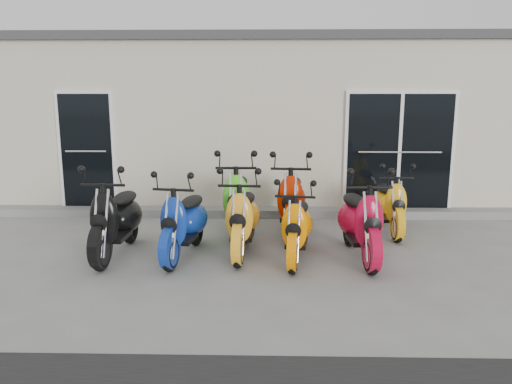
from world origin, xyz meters
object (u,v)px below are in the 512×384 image
(scooter_front_black, at_px, (116,209))
(scooter_back_yellow, at_px, (390,197))
(scooter_front_orange_a, at_px, (243,209))
(scooter_front_orange_b, at_px, (297,218))
(scooter_front_blue, at_px, (184,212))
(scooter_back_green, at_px, (237,191))
(scooter_front_red, at_px, (360,212))
(scooter_back_red, at_px, (291,192))

(scooter_front_black, bearing_deg, scooter_back_yellow, 19.81)
(scooter_front_orange_a, height_order, scooter_back_yellow, scooter_front_orange_a)
(scooter_front_orange_b, bearing_deg, scooter_front_black, -174.70)
(scooter_front_black, xyz_separation_m, scooter_front_blue, (0.96, -0.04, -0.04))
(scooter_front_blue, bearing_deg, scooter_back_green, 68.30)
(scooter_front_red, relative_size, scooter_back_red, 0.95)
(scooter_front_blue, relative_size, scooter_front_red, 0.95)
(scooter_front_orange_a, xyz_separation_m, scooter_back_yellow, (2.35, 1.13, -0.05))
(scooter_back_green, bearing_deg, scooter_front_black, -146.87)
(scooter_front_red, xyz_separation_m, scooter_back_green, (-1.76, 1.18, 0.04))
(scooter_front_black, relative_size, scooter_front_orange_b, 1.13)
(scooter_back_green, bearing_deg, scooter_front_orange_a, -83.17)
(scooter_front_orange_a, relative_size, scooter_back_green, 0.92)
(scooter_front_blue, relative_size, scooter_front_orange_a, 0.98)
(scooter_front_black, relative_size, scooter_back_yellow, 1.12)
(scooter_front_black, relative_size, scooter_front_orange_a, 1.03)
(scooter_front_red, relative_size, scooter_back_green, 0.94)
(scooter_front_black, bearing_deg, scooter_back_red, 26.86)
(scooter_back_red, bearing_deg, scooter_front_red, -48.45)
(scooter_front_orange_a, relative_size, scooter_back_yellow, 1.09)
(scooter_back_yellow, bearing_deg, scooter_front_orange_a, -155.00)
(scooter_front_blue, xyz_separation_m, scooter_front_orange_b, (1.57, -0.10, -0.04))
(scooter_front_blue, relative_size, scooter_back_yellow, 1.06)
(scooter_back_green, height_order, scooter_back_yellow, scooter_back_green)
(scooter_front_red, height_order, scooter_back_red, scooter_back_red)
(scooter_front_orange_b, distance_m, scooter_back_red, 1.26)
(scooter_front_black, distance_m, scooter_front_orange_b, 2.54)
(scooter_front_orange_b, bearing_deg, scooter_back_green, 133.94)
(scooter_front_orange_a, height_order, scooter_back_red, scooter_back_red)
(scooter_back_red, bearing_deg, scooter_back_green, -174.58)
(scooter_front_orange_a, distance_m, scooter_front_red, 1.64)
(scooter_front_blue, relative_size, scooter_front_orange_b, 1.07)
(scooter_back_green, bearing_deg, scooter_front_red, -34.70)
(scooter_back_red, bearing_deg, scooter_front_orange_a, -122.02)
(scooter_front_red, distance_m, scooter_back_green, 2.12)
(scooter_back_green, relative_size, scooter_back_yellow, 1.18)
(scooter_front_orange_a, bearing_deg, scooter_front_blue, -164.84)
(scooter_front_orange_a, distance_m, scooter_back_green, 0.99)
(scooter_front_orange_a, xyz_separation_m, scooter_front_red, (1.63, -0.20, 0.02))
(scooter_front_black, height_order, scooter_front_orange_b, scooter_front_black)
(scooter_front_red, height_order, scooter_back_yellow, scooter_front_red)
(scooter_front_orange_b, height_order, scooter_back_red, scooter_back_red)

